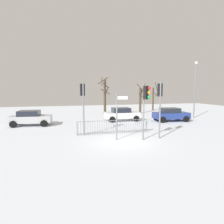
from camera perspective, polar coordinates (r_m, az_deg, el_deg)
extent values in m
plane|color=silver|center=(12.92, 3.14, -8.79)|extent=(60.00, 60.00, 0.00)
cylinder|color=slate|center=(14.38, -8.56, 0.85)|extent=(0.11, 0.11, 4.00)
cube|color=black|center=(14.46, -8.90, 6.64)|extent=(0.37, 0.29, 0.90)
sphere|color=red|center=(14.70, -9.26, 7.80)|extent=(0.20, 0.20, 0.20)
sphere|color=orange|center=(14.70, -9.24, 6.63)|extent=(0.20, 0.20, 0.20)
sphere|color=green|center=(14.70, -9.22, 5.46)|extent=(0.20, 0.20, 0.20)
cylinder|color=slate|center=(13.73, 14.24, 0.40)|extent=(0.11, 0.11, 3.99)
cube|color=black|center=(13.81, 14.24, 6.45)|extent=(0.36, 0.29, 0.90)
sphere|color=red|center=(14.05, 14.02, 7.68)|extent=(0.20, 0.20, 0.20)
sphere|color=orange|center=(14.05, 13.98, 6.45)|extent=(0.20, 0.20, 0.20)
sphere|color=green|center=(14.05, 13.95, 5.23)|extent=(0.20, 0.20, 0.20)
cylinder|color=slate|center=(13.12, 9.44, -0.15)|extent=(0.11, 0.11, 3.81)
cube|color=black|center=(12.93, 10.16, 5.77)|extent=(0.39, 0.35, 0.90)
sphere|color=red|center=(12.79, 11.13, 7.08)|extent=(0.20, 0.20, 0.20)
sphere|color=orange|center=(12.80, 11.10, 5.74)|extent=(0.20, 0.20, 0.20)
sphere|color=green|center=(12.80, 11.07, 4.40)|extent=(0.20, 0.20, 0.20)
cylinder|color=slate|center=(12.96, 1.42, -1.37)|extent=(0.09, 0.09, 3.26)
cube|color=white|center=(12.86, 3.20, 4.29)|extent=(0.69, 0.20, 0.22)
cube|color=slate|center=(14.90, 0.42, -2.57)|extent=(5.65, 0.16, 0.04)
cube|color=slate|center=(15.07, 0.42, -6.06)|extent=(5.65, 0.16, 0.04)
cylinder|color=slate|center=(14.60, -10.10, -4.97)|extent=(0.02, 0.02, 1.05)
cylinder|color=slate|center=(14.61, -9.38, -4.94)|extent=(0.02, 0.02, 1.05)
cylinder|color=slate|center=(14.62, -8.67, -4.92)|extent=(0.02, 0.02, 1.05)
cylinder|color=slate|center=(14.63, -7.96, -4.90)|extent=(0.02, 0.02, 1.05)
cylinder|color=slate|center=(14.65, -7.24, -4.87)|extent=(0.02, 0.02, 1.05)
cylinder|color=slate|center=(14.67, -6.53, -4.84)|extent=(0.02, 0.02, 1.05)
cylinder|color=slate|center=(14.69, -5.83, -4.82)|extent=(0.02, 0.02, 1.05)
cylinder|color=slate|center=(14.72, -5.12, -4.79)|extent=(0.02, 0.02, 1.05)
cylinder|color=slate|center=(14.74, -4.42, -4.76)|extent=(0.02, 0.02, 1.05)
cylinder|color=slate|center=(14.77, -3.72, -4.73)|extent=(0.02, 0.02, 1.05)
cylinder|color=slate|center=(14.80, -3.02, -4.71)|extent=(0.02, 0.02, 1.05)
cylinder|color=slate|center=(14.84, -2.32, -4.68)|extent=(0.02, 0.02, 1.05)
cylinder|color=slate|center=(14.87, -1.63, -4.65)|extent=(0.02, 0.02, 1.05)
cylinder|color=slate|center=(14.91, -0.94, -4.62)|extent=(0.02, 0.02, 1.05)
cylinder|color=slate|center=(14.95, -0.26, -4.58)|extent=(0.02, 0.02, 1.05)
cylinder|color=slate|center=(14.99, 0.42, -4.55)|extent=(0.02, 0.02, 1.05)
cylinder|color=slate|center=(15.03, 1.10, -4.52)|extent=(0.02, 0.02, 1.05)
cylinder|color=slate|center=(15.08, 1.77, -4.49)|extent=(0.02, 0.02, 1.05)
cylinder|color=slate|center=(15.13, 2.44, -4.46)|extent=(0.02, 0.02, 1.05)
cylinder|color=slate|center=(15.18, 3.10, -4.42)|extent=(0.02, 0.02, 1.05)
cylinder|color=slate|center=(15.23, 3.76, -4.39)|extent=(0.02, 0.02, 1.05)
cylinder|color=slate|center=(15.28, 4.42, -4.36)|extent=(0.02, 0.02, 1.05)
cylinder|color=slate|center=(15.34, 5.07, -4.32)|extent=(0.02, 0.02, 1.05)
cylinder|color=slate|center=(15.40, 5.71, -4.29)|extent=(0.02, 0.02, 1.05)
cylinder|color=slate|center=(15.46, 6.35, -4.25)|extent=(0.02, 0.02, 1.05)
cylinder|color=slate|center=(15.52, 6.99, -4.22)|extent=(0.02, 0.02, 1.05)
cylinder|color=slate|center=(15.58, 7.62, -4.18)|extent=(0.02, 0.02, 1.05)
cylinder|color=slate|center=(15.65, 8.24, -4.15)|extent=(0.02, 0.02, 1.05)
cylinder|color=slate|center=(15.71, 8.86, -4.11)|extent=(0.02, 0.02, 1.05)
cylinder|color=slate|center=(15.78, 9.48, -4.07)|extent=(0.02, 0.02, 1.05)
cylinder|color=slate|center=(15.85, 10.08, -4.04)|extent=(0.02, 0.02, 1.05)
cylinder|color=slate|center=(14.59, -10.46, -4.98)|extent=(0.06, 0.06, 1.05)
cylinder|color=slate|center=(15.89, 10.39, -4.02)|extent=(0.06, 0.06, 1.05)
cube|color=silver|center=(21.19, 3.10, -0.92)|extent=(3.82, 1.75, 0.65)
cube|color=#1E232D|center=(21.08, 2.71, 0.55)|extent=(1.92, 1.52, 0.55)
cylinder|color=black|center=(22.45, 5.76, -1.35)|extent=(0.64, 0.23, 0.64)
cylinder|color=black|center=(20.87, 7.32, -1.98)|extent=(0.64, 0.23, 0.64)
cylinder|color=black|center=(21.70, -0.98, -1.59)|extent=(0.64, 0.23, 0.64)
cylinder|color=black|center=(20.07, 0.10, -2.27)|extent=(0.64, 0.23, 0.64)
cube|color=#B2B5BA|center=(19.92, -23.21, -1.94)|extent=(3.94, 2.03, 0.65)
cube|color=#1E232D|center=(19.89, -23.70, -0.38)|extent=(2.03, 1.66, 0.55)
cylinder|color=black|center=(20.52, -18.94, -2.44)|extent=(0.66, 0.28, 0.64)
cylinder|color=black|center=(18.87, -19.79, -3.25)|extent=(0.66, 0.28, 0.64)
cylinder|color=black|center=(21.14, -26.19, -2.51)|extent=(0.66, 0.28, 0.64)
cylinder|color=black|center=(19.54, -27.61, -3.29)|extent=(0.66, 0.28, 0.64)
cube|color=navy|center=(21.91, 17.31, -0.96)|extent=(3.92, 1.98, 0.65)
cube|color=#1E232D|center=(21.78, 17.01, 0.46)|extent=(2.01, 1.64, 0.55)
cylinder|color=black|center=(23.33, 19.26, -1.39)|extent=(0.65, 0.27, 0.64)
cylinder|color=black|center=(21.89, 21.44, -1.99)|extent=(0.65, 0.27, 0.64)
cylinder|color=black|center=(22.13, 13.16, -1.61)|extent=(0.65, 0.27, 0.64)
cylinder|color=black|center=(20.60, 15.03, -2.27)|extent=(0.65, 0.27, 0.64)
cylinder|color=slate|center=(25.19, 23.66, 5.71)|extent=(0.14, 0.14, 6.52)
sphere|color=#F2EACC|center=(25.39, 24.03, 13.33)|extent=(0.36, 0.36, 0.36)
cylinder|color=#473828|center=(27.03, -2.16, 4.60)|extent=(0.35, 0.35, 4.93)
cylinder|color=#473828|center=(27.04, -3.08, 9.19)|extent=(0.32, 0.94, 1.27)
cylinder|color=#473828|center=(27.78, -2.70, 9.46)|extent=(1.61, 0.30, 1.08)
cylinder|color=#473828|center=(27.25, -1.51, 6.53)|extent=(0.48, 0.85, 0.99)
cylinder|color=#473828|center=(26.37, -1.98, 6.12)|extent=(1.36, 0.24, 0.85)
cylinder|color=#473828|center=(26.64, -1.80, 7.97)|extent=(0.91, 0.30, 0.80)
cylinder|color=#473828|center=(33.21, 12.24, 3.89)|extent=(0.27, 0.27, 3.82)
cylinder|color=#473828|center=(33.42, 13.49, 5.69)|extent=(0.31, 1.53, 1.24)
cylinder|color=#473828|center=(32.78, 12.78, 5.40)|extent=(1.04, 0.26, 0.96)
cylinder|color=#473828|center=(32.97, 13.19, 7.43)|extent=(0.93, 0.82, 1.51)
cylinder|color=#473828|center=(28.12, 8.51, 3.34)|extent=(0.34, 0.34, 3.68)
cylinder|color=#473828|center=(28.30, 9.34, 6.90)|extent=(0.25, 0.99, 1.50)
cylinder|color=#473828|center=(28.33, 9.12, 6.41)|extent=(0.39, 0.84, 1.12)
cylinder|color=#473828|center=(27.67, 8.88, 4.87)|extent=(0.98, 0.14, 0.73)
cylinder|color=#473828|center=(27.53, 8.55, 7.26)|extent=(1.12, 0.59, 1.24)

